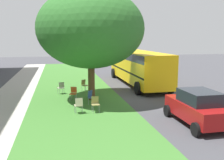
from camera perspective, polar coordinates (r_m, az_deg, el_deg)
ground at (r=17.34m, az=2.84°, el=-4.04°), size 80.00×80.00×0.00m
grass_verge at (r=16.81m, az=-7.78°, el=-4.55°), size 48.00×6.00×0.01m
sidewalk_strip at (r=17.06m, az=-22.73°, el=-5.00°), size 48.00×2.80×0.01m
street_tree at (r=16.46m, az=-4.83°, el=11.41°), size 6.83×6.83×7.15m
chair_0 at (r=15.55m, az=-4.66°, el=-3.69°), size 0.59×0.59×0.88m
chair_1 at (r=19.53m, az=-6.25°, el=-0.98°), size 0.58×0.58×0.88m
chair_2 at (r=16.77m, az=-8.71°, el=-2.79°), size 0.53×0.53×0.88m
chair_3 at (r=13.99m, az=-3.77°, el=-5.18°), size 0.45×0.44×0.88m
chair_4 at (r=18.74m, az=-11.41°, el=-1.57°), size 0.54×0.53×0.88m
chair_5 at (r=13.81m, az=-7.52°, el=-5.45°), size 0.47×0.47×0.88m
parked_car at (r=12.63m, az=18.78°, el=-5.82°), size 3.70×1.92×1.65m
school_bus at (r=22.19m, az=5.80°, el=3.53°), size 10.40×2.80×2.88m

